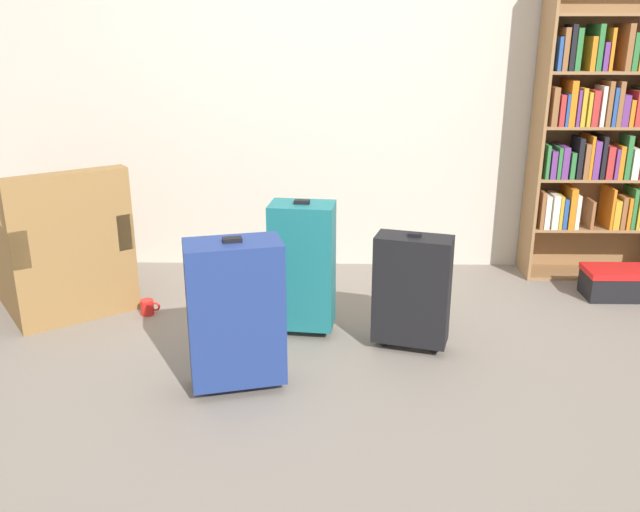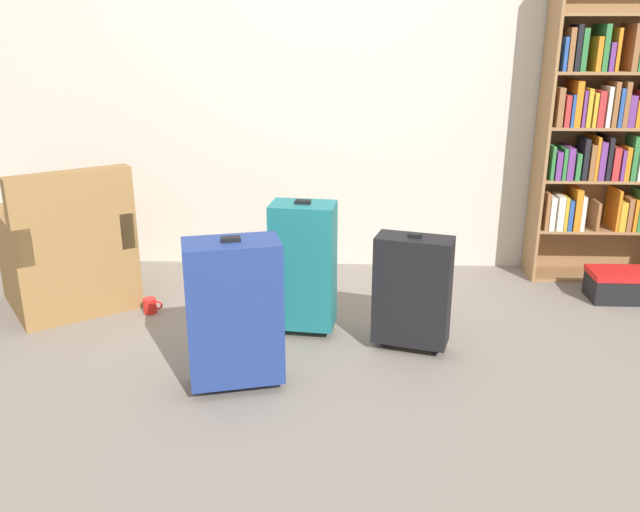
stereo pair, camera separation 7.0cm
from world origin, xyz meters
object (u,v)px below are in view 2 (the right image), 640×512
at_px(mug, 150,306).
at_px(suitcase_teal, 303,266).
at_px(bookshelf, 612,130).
at_px(armchair, 69,257).
at_px(suitcase_black, 412,290).
at_px(storage_box, 627,284).
at_px(suitcase_navy_blue, 234,312).

height_order(mug, suitcase_teal, suitcase_teal).
bearing_deg(mug, bookshelf, 14.86).
xyz_separation_m(bookshelf, armchair, (-3.49, -0.66, -0.71)).
bearing_deg(suitcase_black, storage_box, 27.65).
xyz_separation_m(suitcase_black, suitcase_navy_blue, (-0.89, -0.44, 0.05)).
bearing_deg(armchair, suitcase_teal, -13.25).
height_order(bookshelf, mug, bookshelf).
bearing_deg(bookshelf, suitcase_teal, -153.14).
distance_m(storage_box, suitcase_black, 1.66).
xyz_separation_m(storage_box, suitcase_navy_blue, (-2.34, -1.20, 0.29)).
relative_size(armchair, mug, 8.15).
bearing_deg(suitcase_teal, suitcase_black, -18.38).
bearing_deg(mug, storage_box, 6.43).
bearing_deg(suitcase_black, suitcase_navy_blue, -153.63).
height_order(armchair, mug, armchair).
relative_size(bookshelf, suitcase_black, 3.15).
bearing_deg(mug, armchair, 166.52).
height_order(armchair, suitcase_black, armchair).
relative_size(mug, suitcase_teal, 0.15).
height_order(mug, storage_box, storage_box).
xyz_separation_m(bookshelf, storage_box, (0.06, -0.45, -0.93)).
xyz_separation_m(mug, suitcase_navy_blue, (0.68, -0.86, 0.35)).
distance_m(armchair, mug, 0.61).
bearing_deg(suitcase_navy_blue, suitcase_teal, 65.56).
bearing_deg(suitcase_black, bookshelf, 40.81).
relative_size(storage_box, suitcase_black, 0.72).
xyz_separation_m(mug, suitcase_teal, (0.97, -0.23, 0.36)).
relative_size(mug, suitcase_black, 0.18).
distance_m(bookshelf, mug, 3.22).
bearing_deg(armchair, suitcase_black, -14.74).
bearing_deg(storage_box, armchair, -176.57).
bearing_deg(suitcase_teal, armchair, 166.75).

